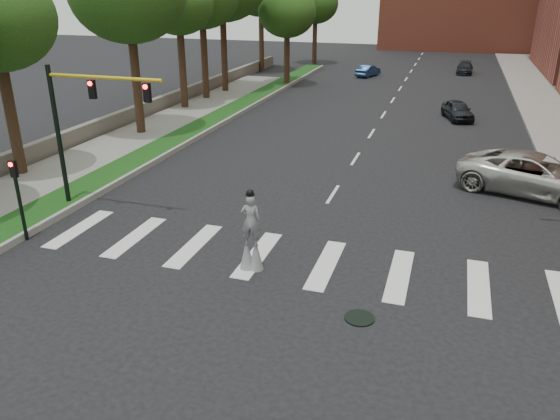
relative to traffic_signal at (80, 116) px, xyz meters
name	(u,v)px	position (x,y,z in m)	size (l,w,h in m)	color
ground_plane	(283,272)	(9.78, -3.00, -4.15)	(160.00, 160.00, 0.00)	black
grass_median	(213,120)	(-1.72, 17.00, -4.03)	(2.00, 60.00, 0.25)	#123D11
median_curb	(227,121)	(-0.67, 17.00, -4.01)	(0.20, 60.00, 0.28)	gray
sidewalk_left	(96,154)	(-4.72, 7.00, -4.06)	(4.00, 60.00, 0.18)	slate
stone_wall	(159,104)	(-7.22, 19.00, -3.60)	(0.50, 56.00, 1.10)	#615C53
manhole	(359,318)	(12.78, -5.00, -4.13)	(0.90, 0.90, 0.04)	black
traffic_signal	(80,116)	(0.00, 0.00, 0.00)	(5.30, 0.23, 6.20)	black
secondary_signal	(18,193)	(-0.52, -3.50, -2.20)	(0.25, 0.21, 3.23)	black
stilt_performer	(251,238)	(8.65, -3.06, -2.95)	(0.84, 0.57, 2.96)	#301E13
suv_crossing	(535,174)	(18.78, 7.94, -3.19)	(3.17, 6.88, 1.91)	#B9B7AF
car_near	(458,110)	(15.15, 23.10, -3.47)	(1.60, 3.98, 1.35)	black
car_mid	(368,71)	(5.64, 41.52, -3.54)	(1.30, 3.73, 1.23)	navy
car_far	(465,68)	(15.63, 46.92, -3.54)	(1.71, 4.21, 1.22)	black
tree_3	(178,5)	(-5.69, 20.38, 3.65)	(5.30, 5.30, 10.13)	#301E13
tree_6	(287,13)	(-1.14, 33.50, 2.62)	(5.50, 5.50, 9.16)	#301E13
tree_7	(316,4)	(-2.46, 49.80, 2.90)	(5.53, 5.53, 9.46)	#301E13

